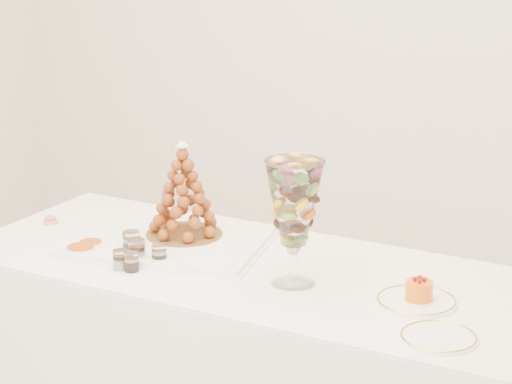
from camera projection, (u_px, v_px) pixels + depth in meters
The scene contains 15 objects.
buffet_table at pixel (256, 372), 3.32m from camera, with size 2.01×0.86×0.76m.
lace_tray at pixel (167, 241), 3.40m from camera, with size 0.65×0.49×0.02m, color white.
macaron_vase at pixel (294, 204), 3.00m from camera, with size 0.18×0.18×0.39m.
cake_plate at pixel (416, 301), 2.92m from camera, with size 0.24×0.24×0.01m, color white.
spare_plate at pixel (439, 338), 2.68m from camera, with size 0.21×0.21×0.01m, color white.
pink_tart at pixel (50, 220), 3.61m from camera, with size 0.05×0.05×0.03m.
verrine_a at pixel (131, 243), 3.31m from camera, with size 0.06×0.06×0.08m, color white.
verrine_b at pixel (137, 251), 3.23m from camera, with size 0.06×0.06×0.08m, color white.
verrine_c at pixel (159, 254), 3.22m from camera, with size 0.05×0.05×0.07m, color white.
verrine_d at pixel (120, 260), 3.17m from camera, with size 0.05×0.05×0.06m, color white.
verrine_e at pixel (132, 262), 3.16m from camera, with size 0.05×0.05×0.06m, color white.
ramekin_back at pixel (91, 246), 3.36m from camera, with size 0.08×0.08×0.03m, color white.
ramekin_front at pixel (81, 251), 3.29m from camera, with size 0.10×0.10×0.03m, color white.
croquembouche at pixel (183, 190), 3.39m from camera, with size 0.27×0.27×0.33m.
mousse_cake at pixel (419, 290), 2.91m from camera, with size 0.08×0.08×0.07m.
Camera 1 is at (1.46, -2.48, 1.90)m, focal length 70.00 mm.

